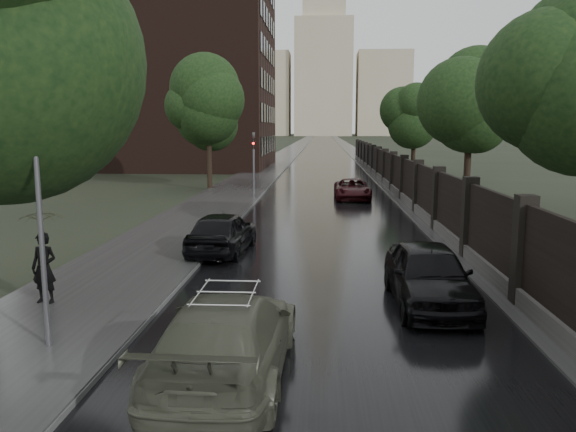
# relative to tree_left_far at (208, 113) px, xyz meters

# --- Properties ---
(ground) EXTENTS (800.00, 800.00, 0.00)m
(ground) POSITION_rel_tree_left_far_xyz_m (8.00, -30.00, -5.24)
(ground) COLOR black
(ground) RESTS_ON ground
(road) EXTENTS (8.00, 420.00, 0.02)m
(road) POSITION_rel_tree_left_far_xyz_m (8.00, 160.00, -5.23)
(road) COLOR black
(road) RESTS_ON ground
(sidewalk_left) EXTENTS (4.00, 420.00, 0.16)m
(sidewalk_left) POSITION_rel_tree_left_far_xyz_m (2.00, 160.00, -5.16)
(sidewalk_left) COLOR #2D2D2D
(sidewalk_left) RESTS_ON ground
(verge_right) EXTENTS (3.00, 420.00, 0.08)m
(verge_right) POSITION_rel_tree_left_far_xyz_m (13.50, 160.00, -5.20)
(verge_right) COLOR #2D2D2D
(verge_right) RESTS_ON ground
(fence_right) EXTENTS (0.45, 75.72, 2.70)m
(fence_right) POSITION_rel_tree_left_far_xyz_m (12.60, 2.01, -4.23)
(fence_right) COLOR #383533
(fence_right) RESTS_ON ground
(tree_left_far) EXTENTS (4.25, 4.25, 7.39)m
(tree_left_far) POSITION_rel_tree_left_far_xyz_m (0.00, 0.00, 0.00)
(tree_left_far) COLOR black
(tree_left_far) RESTS_ON ground
(tree_right_b) EXTENTS (4.08, 4.08, 7.01)m
(tree_right_b) POSITION_rel_tree_left_far_xyz_m (15.50, -8.00, -0.29)
(tree_right_b) COLOR black
(tree_right_b) RESTS_ON ground
(tree_right_c) EXTENTS (4.08, 4.08, 7.01)m
(tree_right_c) POSITION_rel_tree_left_far_xyz_m (15.50, 10.00, -0.29)
(tree_right_c) COLOR black
(tree_right_c) RESTS_ON ground
(lamp_post) EXTENTS (0.25, 0.12, 5.11)m
(lamp_post) POSITION_rel_tree_left_far_xyz_m (2.60, -28.50, -2.57)
(lamp_post) COLOR #59595E
(lamp_post) RESTS_ON ground
(traffic_light) EXTENTS (0.16, 0.32, 4.00)m
(traffic_light) POSITION_rel_tree_left_far_xyz_m (3.70, -5.01, -2.84)
(traffic_light) COLOR #59595E
(traffic_light) RESTS_ON ground
(brick_building) EXTENTS (24.00, 18.00, 20.00)m
(brick_building) POSITION_rel_tree_left_far_xyz_m (-10.00, 22.00, 4.76)
(brick_building) COLOR black
(brick_building) RESTS_ON ground
(stalinist_tower) EXTENTS (92.00, 30.00, 159.00)m
(stalinist_tower) POSITION_rel_tree_left_far_xyz_m (8.00, 270.00, 33.14)
(stalinist_tower) COLOR tan
(stalinist_tower) RESTS_ON ground
(volga_sedan) EXTENTS (2.21, 5.17, 1.49)m
(volga_sedan) POSITION_rel_tree_left_far_xyz_m (6.20, -29.40, -4.50)
(volga_sedan) COLOR #4A4D3D
(volga_sedan) RESTS_ON ground
(hatchback_left) EXTENTS (2.07, 4.45, 1.47)m
(hatchback_left) POSITION_rel_tree_left_far_xyz_m (4.40, -19.75, -4.50)
(hatchback_left) COLOR black
(hatchback_left) RESTS_ON ground
(car_right_near) EXTENTS (1.87, 4.48, 1.52)m
(car_right_near) POSITION_rel_tree_left_far_xyz_m (10.37, -25.11, -4.48)
(car_right_near) COLOR black
(car_right_near) RESTS_ON ground
(car_right_far) EXTENTS (2.14, 4.49, 1.24)m
(car_right_far) POSITION_rel_tree_left_far_xyz_m (9.60, -4.76, -4.62)
(car_right_far) COLOR black
(car_right_far) RESTS_ON ground
(pedestrian_umbrella) EXTENTS (1.09, 1.11, 2.64)m
(pedestrian_umbrella) POSITION_rel_tree_left_far_xyz_m (1.27, -25.94, -3.33)
(pedestrian_umbrella) COLOR black
(pedestrian_umbrella) RESTS_ON sidewalk_left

